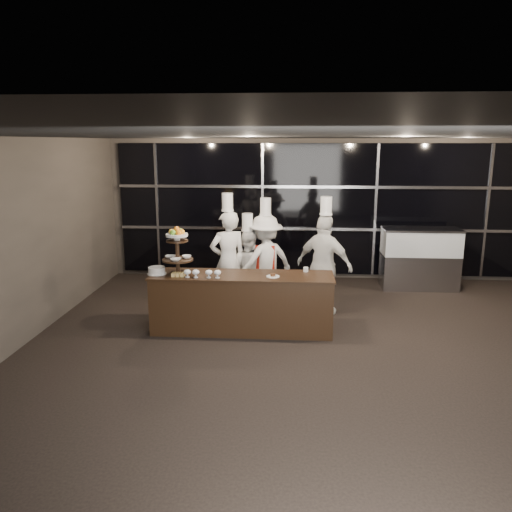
# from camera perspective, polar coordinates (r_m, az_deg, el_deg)

# --- Properties ---
(room) EXTENTS (10.00, 10.00, 10.00)m
(room) POSITION_cam_1_polar(r_m,az_deg,el_deg) (5.96, 9.69, -1.16)
(room) COLOR black
(room) RESTS_ON ground
(window_wall) EXTENTS (8.60, 0.10, 2.80)m
(window_wall) POSITION_cam_1_polar(r_m,az_deg,el_deg) (10.80, 7.15, 5.24)
(window_wall) COLOR black
(window_wall) RESTS_ON ground
(buffet_counter) EXTENTS (2.84, 0.74, 0.92)m
(buffet_counter) POSITION_cam_1_polar(r_m,az_deg,el_deg) (7.87, -1.61, -5.33)
(buffet_counter) COLOR black
(buffet_counter) RESTS_ON ground
(display_stand) EXTENTS (0.48, 0.48, 0.74)m
(display_stand) POSITION_cam_1_polar(r_m,az_deg,el_deg) (7.80, -8.99, 1.00)
(display_stand) COLOR black
(display_stand) RESTS_ON buffet_counter
(compotes) EXTENTS (0.57, 0.11, 0.12)m
(compotes) POSITION_cam_1_polar(r_m,az_deg,el_deg) (7.58, -6.16, -1.88)
(compotes) COLOR silver
(compotes) RESTS_ON buffet_counter
(layer_cake) EXTENTS (0.30, 0.30, 0.11)m
(layer_cake) POSITION_cam_1_polar(r_m,az_deg,el_deg) (7.91, -11.28, -1.64)
(layer_cake) COLOR white
(layer_cake) RESTS_ON buffet_counter
(pastry_squares) EXTENTS (0.19, 0.13, 0.05)m
(pastry_squares) POSITION_cam_1_polar(r_m,az_deg,el_deg) (7.72, -8.88, -2.10)
(pastry_squares) COLOR #D9B86A
(pastry_squares) RESTS_ON buffet_counter
(small_plate) EXTENTS (0.20, 0.20, 0.05)m
(small_plate) POSITION_cam_1_polar(r_m,az_deg,el_deg) (7.61, 1.94, -2.28)
(small_plate) COLOR white
(small_plate) RESTS_ON buffet_counter
(chef_cup) EXTENTS (0.08, 0.08, 0.07)m
(chef_cup) POSITION_cam_1_polar(r_m,az_deg,el_deg) (7.94, 5.71, -1.54)
(chef_cup) COLOR white
(chef_cup) RESTS_ON buffet_counter
(display_case) EXTENTS (1.52, 0.66, 1.24)m
(display_case) POSITION_cam_1_polar(r_m,az_deg,el_deg) (10.63, 18.22, 0.09)
(display_case) COLOR #A5A5AA
(display_case) RESTS_ON ground
(chef_a) EXTENTS (0.77, 0.66, 2.09)m
(chef_a) POSITION_cam_1_polar(r_m,az_deg,el_deg) (8.69, -3.20, -0.48)
(chef_a) COLOR white
(chef_a) RESTS_ON ground
(chef_b) EXTENTS (0.78, 0.67, 1.71)m
(chef_b) POSITION_cam_1_polar(r_m,az_deg,el_deg) (8.93, -0.97, -1.38)
(chef_b) COLOR white
(chef_b) RESTS_ON ground
(chef_c) EXTENTS (1.25, 1.10, 1.98)m
(chef_c) POSITION_cam_1_polar(r_m,az_deg,el_deg) (8.91, 1.08, -0.57)
(chef_c) COLOR white
(chef_c) RESTS_ON ground
(chef_d) EXTENTS (1.10, 0.90, 2.05)m
(chef_d) POSITION_cam_1_polar(r_m,az_deg,el_deg) (8.55, 7.81, -0.98)
(chef_d) COLOR white
(chef_d) RESTS_ON ground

